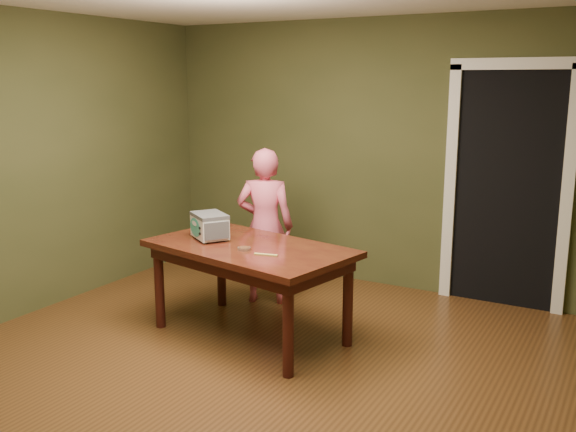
{
  "coord_description": "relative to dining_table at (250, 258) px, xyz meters",
  "views": [
    {
      "loc": [
        2.38,
        -3.35,
        2.02
      ],
      "look_at": [
        -0.09,
        1.0,
        0.95
      ],
      "focal_mm": 40.0,
      "sensor_mm": 36.0,
      "label": 1
    }
  ],
  "objects": [
    {
      "name": "baking_pan",
      "position": [
        0.04,
        -0.14,
        0.11
      ],
      "size": [
        0.1,
        0.1,
        0.02
      ],
      "color": "silver",
      "rests_on": "dining_table"
    },
    {
      "name": "floor",
      "position": [
        0.27,
        -0.71,
        -0.65
      ],
      "size": [
        5.0,
        5.0,
        0.0
      ],
      "primitive_type": "plane",
      "color": "brown",
      "rests_on": "ground"
    },
    {
      "name": "room_shell",
      "position": [
        0.27,
        -0.71,
        1.06
      ],
      "size": [
        4.52,
        5.02,
        2.61
      ],
      "color": "#474927",
      "rests_on": "ground"
    },
    {
      "name": "child",
      "position": [
        -0.33,
        0.77,
        0.06
      ],
      "size": [
        0.61,
        0.51,
        1.43
      ],
      "primitive_type": "imported",
      "rotation": [
        0.0,
        0.0,
        3.51
      ],
      "color": "#DB5A74",
      "rests_on": "floor"
    },
    {
      "name": "toy_oven",
      "position": [
        -0.39,
        0.02,
        0.21
      ],
      "size": [
        0.4,
        0.37,
        0.21
      ],
      "rotation": [
        0.0,
        0.0,
        -0.59
      ],
      "color": "#4C4F54",
      "rests_on": "dining_table"
    },
    {
      "name": "doorway",
      "position": [
        1.57,
        2.07,
        0.41
      ],
      "size": [
        1.1,
        0.66,
        2.25
      ],
      "color": "black",
      "rests_on": "ground"
    },
    {
      "name": "spatula",
      "position": [
        0.26,
        -0.18,
        0.1
      ],
      "size": [
        0.18,
        0.06,
        0.01
      ],
      "primitive_type": "cube",
      "rotation": [
        0.0,
        0.0,
        0.21
      ],
      "color": "#CFC45A",
      "rests_on": "dining_table"
    },
    {
      "name": "dining_table",
      "position": [
        0.0,
        0.0,
        0.0
      ],
      "size": [
        1.74,
        1.19,
        0.75
      ],
      "rotation": [
        0.0,
        0.0,
        -0.2
      ],
      "color": "#36100C",
      "rests_on": "floor"
    }
  ]
}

